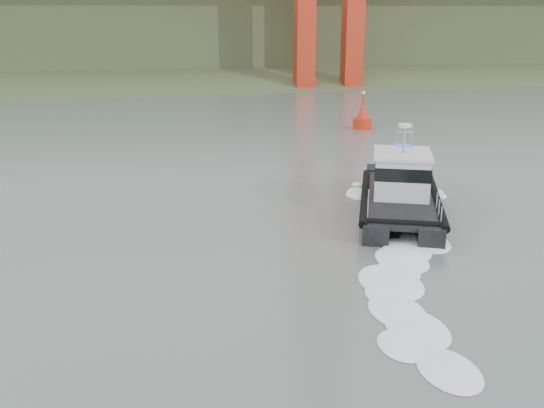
{
  "coord_description": "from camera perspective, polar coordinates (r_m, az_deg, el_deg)",
  "views": [
    {
      "loc": [
        -5.35,
        -22.39,
        12.16
      ],
      "look_at": [
        0.25,
        7.76,
        2.4
      ],
      "focal_mm": 40.0,
      "sensor_mm": 36.0,
      "label": 1
    }
  ],
  "objects": [
    {
      "name": "headlands",
      "position": [
        148.07,
        -8.76,
        15.49
      ],
      "size": [
        500.0,
        105.36,
        27.12
      ],
      "color": "#3B502D",
      "rests_on": "ground"
    },
    {
      "name": "nav_buoy",
      "position": [
        66.96,
        8.51,
        7.98
      ],
      "size": [
        2.05,
        2.05,
        4.28
      ],
      "color": "red",
      "rests_on": "ground"
    },
    {
      "name": "patrol_boat",
      "position": [
        38.8,
        12.02,
        1.26
      ],
      "size": [
        8.25,
        12.83,
        5.85
      ],
      "rotation": [
        0.0,
        0.0,
        -0.35
      ],
      "color": "black",
      "rests_on": "ground"
    },
    {
      "name": "ground",
      "position": [
        26.03,
        2.63,
        -10.21
      ],
      "size": [
        400.0,
        400.0,
        0.0
      ],
      "primitive_type": "plane",
      "color": "#475551",
      "rests_on": "ground"
    }
  ]
}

